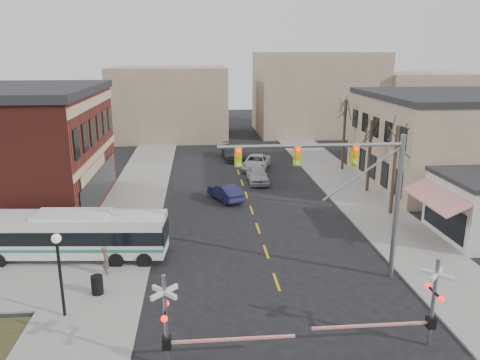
% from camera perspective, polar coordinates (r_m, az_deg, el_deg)
% --- Properties ---
extents(ground, '(160.00, 160.00, 0.00)m').
position_cam_1_polar(ground, '(24.33, 5.27, -14.48)').
color(ground, black).
rests_on(ground, ground).
extents(sidewalk_west, '(5.00, 60.00, 0.12)m').
position_cam_1_polar(sidewalk_west, '(42.81, -12.26, -1.29)').
color(sidewalk_west, gray).
rests_on(sidewalk_west, ground).
extents(sidewalk_east, '(5.00, 60.00, 0.12)m').
position_cam_1_polar(sidewalk_east, '(44.57, 12.74, -0.65)').
color(sidewalk_east, gray).
rests_on(sidewalk_east, ground).
extents(tan_building, '(20.30, 15.30, 8.50)m').
position_cam_1_polar(tan_building, '(48.97, 27.16, 4.49)').
color(tan_building, gray).
rests_on(tan_building, ground).
extents(tree_east_a, '(0.28, 0.28, 6.75)m').
position_cam_1_polar(tree_east_a, '(36.83, 18.27, 1.11)').
color(tree_east_a, '#382B21').
rests_on(tree_east_a, sidewalk_east).
extents(tree_east_b, '(0.28, 0.28, 6.30)m').
position_cam_1_polar(tree_east_b, '(42.40, 15.49, 2.82)').
color(tree_east_b, '#382B21').
rests_on(tree_east_b, sidewalk_east).
extents(tree_east_c, '(0.28, 0.28, 7.20)m').
position_cam_1_polar(tree_east_c, '(49.79, 12.57, 5.35)').
color(tree_east_c, '#382B21').
rests_on(tree_east_c, sidewalk_east).
extents(transit_bus, '(11.07, 3.31, 2.81)m').
position_cam_1_polar(transit_bus, '(29.63, -19.59, -6.27)').
color(transit_bus, silver).
rests_on(transit_bus, ground).
extents(traffic_signal_mast, '(9.70, 0.30, 8.00)m').
position_cam_1_polar(traffic_signal_mast, '(24.92, 13.22, 0.17)').
color(traffic_signal_mast, gray).
rests_on(traffic_signal_mast, ground).
extents(rr_crossing_west, '(5.60, 1.36, 4.00)m').
position_cam_1_polar(rr_crossing_west, '(19.06, -7.70, -16.85)').
color(rr_crossing_west, gray).
rests_on(rr_crossing_west, ground).
extents(rr_crossing_east, '(5.60, 1.36, 4.00)m').
position_cam_1_polar(rr_crossing_east, '(21.46, 21.43, -13.93)').
color(rr_crossing_east, gray).
rests_on(rr_crossing_east, ground).
extents(street_lamp, '(0.44, 0.44, 4.10)m').
position_cam_1_polar(street_lamp, '(23.01, -21.26, -8.81)').
color(street_lamp, black).
rests_on(street_lamp, sidewalk_west).
extents(trash_bin, '(0.60, 0.60, 0.99)m').
position_cam_1_polar(trash_bin, '(25.47, -17.01, -12.13)').
color(trash_bin, black).
rests_on(trash_bin, sidewalk_west).
extents(car_a, '(1.84, 4.56, 1.55)m').
position_cam_1_polar(car_a, '(44.51, 2.15, 0.66)').
color(car_a, '#A9AAAE').
rests_on(car_a, ground).
extents(car_b, '(3.04, 4.41, 1.38)m').
position_cam_1_polar(car_b, '(39.24, -1.81, -1.50)').
color(car_b, '#18193C').
rests_on(car_b, ground).
extents(car_c, '(3.89, 5.86, 1.49)m').
position_cam_1_polar(car_c, '(49.58, 2.02, 2.16)').
color(car_c, '#B8B8B8').
rests_on(car_c, ground).
extents(car_d, '(2.49, 5.65, 1.61)m').
position_cam_1_polar(car_d, '(54.41, -0.90, 3.43)').
color(car_d, '#37383C').
rests_on(car_d, ground).
extents(pedestrian_near, '(0.52, 0.67, 1.64)m').
position_cam_1_polar(pedestrian_near, '(27.25, -16.02, -9.42)').
color(pedestrian_near, '#5F4D4C').
rests_on(pedestrian_near, sidewalk_west).
extents(pedestrian_far, '(0.91, 1.01, 1.69)m').
position_cam_1_polar(pedestrian_far, '(30.83, -18.86, -6.63)').
color(pedestrian_far, '#303154').
rests_on(pedestrian_far, sidewalk_west).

